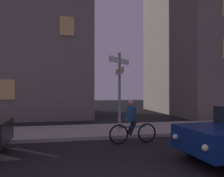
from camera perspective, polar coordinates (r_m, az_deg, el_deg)
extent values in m
cube|color=#9E9991|center=(10.36, -7.25, -10.97)|extent=(40.00, 3.16, 0.14)
cylinder|color=gray|center=(9.65, 1.96, -0.94)|extent=(0.12, 0.12, 3.48)
cube|color=white|center=(9.73, 1.96, 7.26)|extent=(1.18, 1.18, 0.24)
cube|color=beige|center=(9.68, 1.96, 4.55)|extent=(0.03, 1.43, 0.24)
cylinder|color=black|center=(7.17, 20.17, -13.65)|extent=(0.65, 0.26, 0.64)
sphere|color=#F9EFCC|center=(5.48, 23.09, -14.00)|extent=(0.16, 0.16, 0.16)
sphere|color=#F9EFCC|center=(6.45, 16.18, -11.94)|extent=(0.16, 0.16, 0.16)
torus|color=black|center=(8.49, 9.05, -11.31)|extent=(0.72, 0.09, 0.72)
torus|color=black|center=(8.12, 1.76, -11.81)|extent=(0.72, 0.09, 0.72)
cylinder|color=#1959A5|center=(8.24, 5.49, -9.87)|extent=(1.00, 0.09, 0.04)
cylinder|color=navy|center=(8.15, 4.82, -6.62)|extent=(0.47, 0.34, 0.61)
sphere|color=tan|center=(8.11, 4.82, -3.70)|extent=(0.22, 0.22, 0.22)
cylinder|color=black|center=(8.32, 4.95, -10.00)|extent=(0.35, 0.14, 0.55)
cylinder|color=black|center=(8.15, 5.38, -10.20)|extent=(0.35, 0.14, 0.55)
cube|color=slate|center=(19.08, -22.75, 16.59)|extent=(10.54, 7.52, 15.09)
cube|color=#F2C672|center=(14.54, -25.63, -0.26)|extent=(0.90, 0.06, 1.20)
cube|color=#F2C672|center=(14.70, -11.62, 15.62)|extent=(0.90, 0.06, 1.20)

